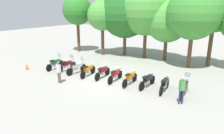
{
  "coord_description": "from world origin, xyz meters",
  "views": [
    {
      "loc": [
        8.37,
        -12.25,
        5.39
      ],
      "look_at": [
        0.0,
        0.5,
        0.9
      ],
      "focal_mm": 32.63,
      "sensor_mm": 36.0,
      "label": 1
    }
  ],
  "objects_px": {
    "tree_5": "(194,13)",
    "traffic_cone": "(27,67)",
    "person_1": "(59,70)",
    "tree_3": "(146,10)",
    "tree_4": "(167,21)",
    "tree_1": "(102,15)",
    "tree_2": "(125,13)",
    "motorcycle_0": "(55,63)",
    "person_0": "(182,88)",
    "motorcycle_2": "(77,67)",
    "motorcycle_3": "(88,70)",
    "motorcycle_1": "(67,65)",
    "tree_6": "(214,14)",
    "motorcycle_7": "(147,80)",
    "motorcycle_4": "(103,72)",
    "motorcycle_6": "(130,78)",
    "motorcycle_8": "(165,84)",
    "motorcycle_9": "(185,87)",
    "motorcycle_5": "(115,75)"
  },
  "relations": [
    {
      "from": "motorcycle_4",
      "to": "traffic_cone",
      "type": "bearing_deg",
      "value": 100.55
    },
    {
      "from": "motorcycle_8",
      "to": "tree_1",
      "type": "relative_size",
      "value": 0.35
    },
    {
      "from": "motorcycle_6",
      "to": "tree_3",
      "type": "distance_m",
      "value": 9.81
    },
    {
      "from": "motorcycle_0",
      "to": "tree_4",
      "type": "height_order",
      "value": "tree_4"
    },
    {
      "from": "motorcycle_1",
      "to": "tree_2",
      "type": "height_order",
      "value": "tree_2"
    },
    {
      "from": "person_1",
      "to": "tree_3",
      "type": "xyz_separation_m",
      "value": [
        1.84,
        10.81,
        4.17
      ]
    },
    {
      "from": "motorcycle_1",
      "to": "motorcycle_4",
      "type": "relative_size",
      "value": 1.0
    },
    {
      "from": "tree_5",
      "to": "traffic_cone",
      "type": "bearing_deg",
      "value": -143.88
    },
    {
      "from": "motorcycle_5",
      "to": "tree_5",
      "type": "bearing_deg",
      "value": -32.52
    },
    {
      "from": "motorcycle_3",
      "to": "motorcycle_9",
      "type": "relative_size",
      "value": 1.0
    },
    {
      "from": "motorcycle_2",
      "to": "motorcycle_4",
      "type": "distance_m",
      "value": 2.51
    },
    {
      "from": "person_1",
      "to": "tree_5",
      "type": "height_order",
      "value": "tree_5"
    },
    {
      "from": "motorcycle_8",
      "to": "tree_4",
      "type": "distance_m",
      "value": 9.26
    },
    {
      "from": "motorcycle_4",
      "to": "tree_4",
      "type": "relative_size",
      "value": 0.35
    },
    {
      "from": "motorcycle_0",
      "to": "person_0",
      "type": "xyz_separation_m",
      "value": [
        11.45,
        -0.83,
        0.49
      ]
    },
    {
      "from": "motorcycle_0",
      "to": "motorcycle_6",
      "type": "height_order",
      "value": "motorcycle_0"
    },
    {
      "from": "person_0",
      "to": "motorcycle_3",
      "type": "bearing_deg",
      "value": -132.43
    },
    {
      "from": "motorcycle_2",
      "to": "tree_3",
      "type": "xyz_separation_m",
      "value": [
        2.36,
        8.37,
        4.63
      ]
    },
    {
      "from": "tree_1",
      "to": "tree_2",
      "type": "relative_size",
      "value": 0.83
    },
    {
      "from": "tree_5",
      "to": "tree_6",
      "type": "bearing_deg",
      "value": 47.41
    },
    {
      "from": "motorcycle_7",
      "to": "person_0",
      "type": "xyz_separation_m",
      "value": [
        2.67,
        -1.34,
        0.5
      ]
    },
    {
      "from": "motorcycle_4",
      "to": "tree_6",
      "type": "height_order",
      "value": "tree_6"
    },
    {
      "from": "motorcycle_7",
      "to": "tree_5",
      "type": "bearing_deg",
      "value": -5.65
    },
    {
      "from": "motorcycle_7",
      "to": "person_0",
      "type": "relative_size",
      "value": 1.28
    },
    {
      "from": "motorcycle_6",
      "to": "tree_1",
      "type": "distance_m",
      "value": 10.72
    },
    {
      "from": "motorcycle_9",
      "to": "tree_1",
      "type": "relative_size",
      "value": 0.35
    },
    {
      "from": "tree_6",
      "to": "motorcycle_7",
      "type": "bearing_deg",
      "value": -107.64
    },
    {
      "from": "motorcycle_8",
      "to": "motorcycle_9",
      "type": "bearing_deg",
      "value": -86.48
    },
    {
      "from": "motorcycle_2",
      "to": "tree_5",
      "type": "distance_m",
      "value": 11.15
    },
    {
      "from": "tree_3",
      "to": "person_1",
      "type": "bearing_deg",
      "value": -99.65
    },
    {
      "from": "person_1",
      "to": "tree_4",
      "type": "height_order",
      "value": "tree_4"
    },
    {
      "from": "motorcycle_4",
      "to": "motorcycle_8",
      "type": "distance_m",
      "value": 5.01
    },
    {
      "from": "tree_2",
      "to": "tree_5",
      "type": "relative_size",
      "value": 1.03
    },
    {
      "from": "motorcycle_8",
      "to": "tree_5",
      "type": "bearing_deg",
      "value": -3.95
    },
    {
      "from": "motorcycle_3",
      "to": "tree_3",
      "type": "xyz_separation_m",
      "value": [
        1.11,
        8.39,
        4.64
      ]
    },
    {
      "from": "motorcycle_4",
      "to": "tree_6",
      "type": "bearing_deg",
      "value": -42.41
    },
    {
      "from": "motorcycle_2",
      "to": "motorcycle_1",
      "type": "bearing_deg",
      "value": 91.49
    },
    {
      "from": "motorcycle_7",
      "to": "person_0",
      "type": "height_order",
      "value": "person_0"
    },
    {
      "from": "motorcycle_7",
      "to": "tree_6",
      "type": "bearing_deg",
      "value": -13.25
    },
    {
      "from": "motorcycle_4",
      "to": "person_1",
      "type": "relative_size",
      "value": 1.31
    },
    {
      "from": "motorcycle_1",
      "to": "motorcycle_5",
      "type": "height_order",
      "value": "motorcycle_1"
    },
    {
      "from": "motorcycle_4",
      "to": "tree_3",
      "type": "xyz_separation_m",
      "value": [
        -0.14,
        8.11,
        4.64
      ]
    },
    {
      "from": "motorcycle_6",
      "to": "person_0",
      "type": "xyz_separation_m",
      "value": [
        3.93,
        -1.12,
        0.5
      ]
    },
    {
      "from": "person_0",
      "to": "person_1",
      "type": "relative_size",
      "value": 1.03
    },
    {
      "from": "motorcycle_5",
      "to": "motorcycle_3",
      "type": "bearing_deg",
      "value": 89.79
    },
    {
      "from": "tree_6",
      "to": "tree_3",
      "type": "bearing_deg",
      "value": -178.13
    },
    {
      "from": "motorcycle_5",
      "to": "motorcycle_9",
      "type": "height_order",
      "value": "motorcycle_9"
    },
    {
      "from": "tree_2",
      "to": "tree_5",
      "type": "xyz_separation_m",
      "value": [
        7.58,
        -1.27,
        0.19
      ]
    },
    {
      "from": "motorcycle_1",
      "to": "motorcycle_2",
      "type": "height_order",
      "value": "same"
    },
    {
      "from": "tree_4",
      "to": "tree_5",
      "type": "bearing_deg",
      "value": -26.38
    }
  ]
}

